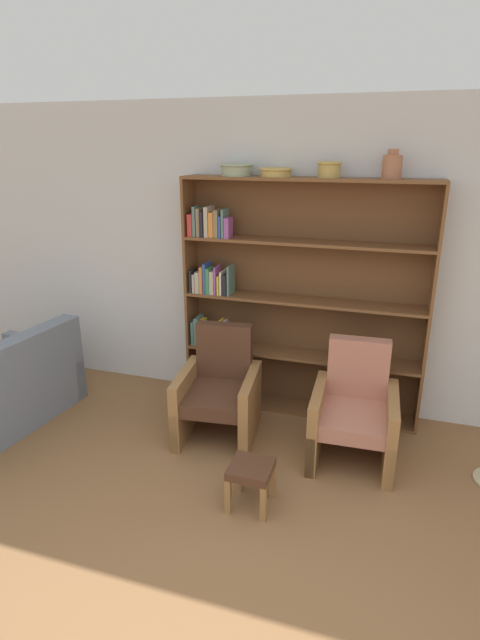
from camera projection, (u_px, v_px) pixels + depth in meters
name	position (u px, v px, depth m)	size (l,w,h in m)	color
wall_back	(324.00, 263.00, 4.42)	(12.00, 0.06, 2.75)	silver
bookshelf	(284.00, 300.00, 4.47)	(2.14, 0.30, 2.12)	brown
bowl_olive	(237.00, 169.00, 4.20)	(0.28, 0.28, 0.10)	gray
bowl_sage	(276.00, 172.00, 4.11)	(0.28, 0.28, 0.07)	tan
bowl_copper	(329.00, 169.00, 3.97)	(0.20, 0.20, 0.12)	tan
vase_tall	(392.00, 166.00, 3.83)	(0.15, 0.15, 0.22)	#A36647
armchair_leather	(219.00, 391.00, 4.23)	(0.72, 0.75, 0.92)	olive
armchair_cushioned	(354.00, 412.00, 3.91)	(0.67, 0.71, 0.92)	olive
footstool	(251.00, 474.00, 3.39)	(0.29, 0.29, 0.32)	olive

